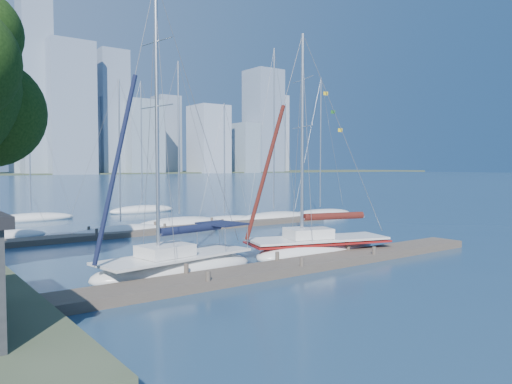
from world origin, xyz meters
TOP-DOWN VIEW (x-y plane):
  - ground at (0.00, 0.00)m, footprint 700.00×700.00m
  - near_dock at (0.00, 0.00)m, footprint 26.00×2.00m
  - far_dock at (2.00, 16.00)m, footprint 30.00×1.80m
  - sailboat_navy at (-4.74, 2.41)m, footprint 8.26×3.86m
  - sailboat_maroon at (4.01, 2.29)m, footprint 8.83×5.02m
  - bg_boat_1 at (-1.62, 17.01)m, footprint 7.49×3.50m
  - bg_boat_2 at (3.73, 18.09)m, footprint 7.69×2.97m
  - bg_boat_3 at (8.28, 18.40)m, footprint 7.01×4.07m
  - bg_boat_4 at (13.05, 17.52)m, footprint 8.24×4.80m
  - bg_boat_5 at (19.03, 17.70)m, footprint 8.28×3.54m
  - bg_boat_6 at (-4.75, 30.61)m, footprint 7.78×3.73m
  - bg_boat_7 at (6.75, 32.27)m, footprint 7.34×2.79m

SIDE VIEW (x-z plane):
  - ground at x=0.00m, z-range 0.00..0.00m
  - far_dock at x=2.00m, z-range 0.00..0.36m
  - near_dock at x=0.00m, z-range 0.00..0.40m
  - bg_boat_3 at x=8.28m, z-range -5.12..5.56m
  - bg_boat_1 at x=-1.62m, z-range -5.53..6.00m
  - bg_boat_6 at x=-4.75m, z-range -6.37..6.87m
  - bg_boat_5 at x=19.03m, z-range -6.67..7.19m
  - bg_boat_7 at x=6.75m, z-range -6.89..7.46m
  - bg_boat_2 at x=3.73m, z-range -6.56..7.15m
  - bg_boat_4 at x=13.05m, z-range -7.65..8.26m
  - sailboat_maroon at x=4.01m, z-range -5.37..7.32m
  - sailboat_navy at x=-4.74m, z-range -5.66..7.89m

